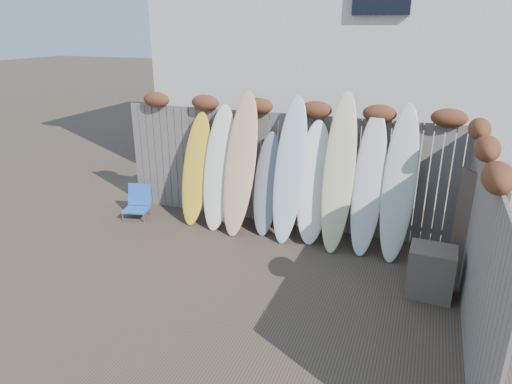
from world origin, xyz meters
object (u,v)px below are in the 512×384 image
(surfboard_0, at_px, (196,169))
(lattice_panel, at_px, (474,237))
(beach_chair, at_px, (138,202))
(wooden_crate, at_px, (431,272))

(surfboard_0, bearing_deg, lattice_panel, -8.91)
(lattice_panel, xyz_separation_m, surfboard_0, (-4.50, 0.86, 0.18))
(beach_chair, xyz_separation_m, wooden_crate, (5.17, -0.90, 0.06))
(wooden_crate, height_order, surfboard_0, surfboard_0)
(beach_chair, distance_m, surfboard_0, 1.35)
(surfboard_0, bearing_deg, wooden_crate, -13.81)
(wooden_crate, height_order, lattice_panel, lattice_panel)
(lattice_panel, distance_m, surfboard_0, 4.59)
(wooden_crate, distance_m, lattice_panel, 0.71)
(wooden_crate, bearing_deg, beach_chair, 170.14)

